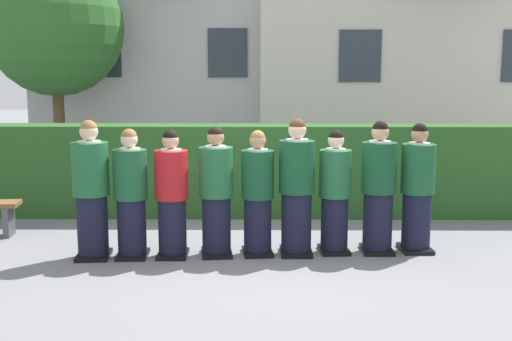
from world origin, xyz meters
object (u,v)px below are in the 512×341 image
Objects in this scene: student_in_red_blazer at (172,197)px; student_front_row_4 at (258,196)px; student_front_row_1 at (131,197)px; student_front_row_8 at (417,191)px; student_front_row_3 at (216,195)px; student_front_row_5 at (297,190)px; student_front_row_0 at (91,193)px; student_front_row_6 at (335,195)px; student_front_row_7 at (378,190)px.

student_front_row_4 is (1.04, 0.10, -0.01)m from student_in_red_blazer.
student_front_row_1 is 0.97× the size of student_front_row_8.
student_front_row_5 is (0.99, 0.06, 0.04)m from student_front_row_3.
student_front_row_0 is at bearing -175.39° from student_front_row_3.
student_front_row_7 is at bearing 1.28° from student_front_row_6.
student_front_row_8 reaches higher than student_front_row_1.
student_front_row_3 is 2.01m from student_front_row_7.
student_front_row_5 is at bearing 3.21° from student_front_row_3.
student_front_row_4 reaches higher than student_front_row_6.
student_front_row_1 is at bearing -176.97° from student_in_red_blazer.
student_front_row_6 is at bearing 5.05° from student_front_row_0.
student_in_red_blazer is 0.92× the size of student_front_row_5.
student_in_red_blazer is 1.01× the size of student_front_row_4.
student_front_row_1 is 0.99× the size of student_front_row_3.
student_front_row_7 is at bearing 4.60° from student_front_row_1.
student_front_row_7 is at bearing 4.44° from student_front_row_4.
student_front_row_8 is (1.04, 0.06, 0.04)m from student_front_row_6.
student_in_red_blazer is 0.96× the size of student_front_row_8.
student_front_row_4 is at bearing 5.57° from student_in_red_blazer.
student_front_row_0 reaches higher than student_front_row_8.
student_front_row_5 is 1.04× the size of student_front_row_8.
student_front_row_7 is (3.50, 0.27, -0.01)m from student_front_row_0.
student_front_row_0 is 4.01m from student_front_row_8.
student_front_row_6 is at bearing 6.21° from student_front_row_4.
student_in_red_blazer is 0.95× the size of student_front_row_7.
student_front_row_8 is at bearing 4.84° from student_front_row_4.
student_front_row_3 reaches higher than student_front_row_4.
student_front_row_8 is (3.03, 0.27, 0.03)m from student_in_red_blazer.
student_front_row_4 is (0.51, 0.04, -0.03)m from student_front_row_3.
student_front_row_8 is at bearing 3.57° from student_front_row_6.
student_front_row_3 is at bearing -175.87° from student_front_row_4.
student_front_row_1 is at bearing -175.40° from student_front_row_7.
student_front_row_4 is at bearing -175.16° from student_front_row_8.
student_in_red_blazer is at bearing -174.12° from student_front_row_6.
student_front_row_5 is at bearing 4.52° from student_in_red_blazer.
student_front_row_7 is (2.01, 0.15, 0.03)m from student_front_row_3.
student_front_row_5 is 1.10× the size of student_front_row_6.
student_front_row_4 is (2.00, 0.16, -0.07)m from student_front_row_0.
student_front_row_1 is 2.01m from student_front_row_5.
student_front_row_5 reaches higher than student_front_row_3.
student_front_row_3 is (0.53, 0.06, 0.02)m from student_in_red_blazer.
student_front_row_8 is (0.50, 0.05, -0.02)m from student_front_row_7.
student_front_row_5 is (2.01, 0.15, 0.06)m from student_front_row_1.
student_front_row_7 reaches higher than student_front_row_3.
student_front_row_8 reaches higher than student_front_row_4.
student_front_row_6 is at bearing -176.43° from student_front_row_8.
student_front_row_3 is 2.51m from student_front_row_8.
student_front_row_3 is 1.47m from student_front_row_6.
student_front_row_6 is at bearing 5.49° from student_front_row_3.
student_in_red_blazer is 1.01× the size of student_front_row_6.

